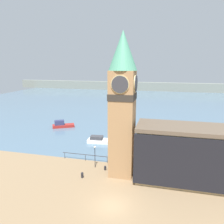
# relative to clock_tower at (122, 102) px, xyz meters

# --- Properties ---
(ground_plane) EXTENTS (160.00, 160.00, 0.00)m
(ground_plane) POSITION_rel_clock_tower_xyz_m (0.39, -7.64, -10.64)
(ground_plane) COLOR #846B4C
(water) EXTENTS (160.00, 120.00, 0.00)m
(water) POSITION_rel_clock_tower_xyz_m (0.39, 63.06, -10.65)
(water) COLOR slate
(water) RESTS_ON ground_plane
(far_shoreline) EXTENTS (180.00, 3.00, 5.00)m
(far_shoreline) POSITION_rel_clock_tower_xyz_m (0.39, 103.06, -8.14)
(far_shoreline) COLOR gray
(far_shoreline) RESTS_ON water
(pier_railing) EXTENTS (8.10, 0.08, 1.09)m
(pier_railing) POSITION_rel_clock_tower_xyz_m (-6.72, 2.81, -9.71)
(pier_railing) COLOR #333338
(pier_railing) RESTS_ON ground_plane
(clock_tower) EXTENTS (3.83, 3.83, 20.03)m
(clock_tower) POSITION_rel_clock_tower_xyz_m (0.00, 0.00, 0.00)
(clock_tower) COLOR #9E754C
(clock_tower) RESTS_ON ground_plane
(pier_building) EXTENTS (13.12, 5.81, 7.81)m
(pier_building) POSITION_rel_clock_tower_xyz_m (8.64, -0.13, -6.72)
(pier_building) COLOR tan
(pier_building) RESTS_ON ground_plane
(boat_near) EXTENTS (5.92, 2.67, 1.37)m
(boat_near) POSITION_rel_clock_tower_xyz_m (-6.75, 11.55, -10.14)
(boat_near) COLOR silver
(boat_near) RESTS_ON water
(boat_far) EXTENTS (5.65, 4.30, 1.84)m
(boat_far) POSITION_rel_clock_tower_xyz_m (-19.44, 19.83, -9.99)
(boat_far) COLOR maroon
(boat_far) RESTS_ON water
(mooring_bollard_near) EXTENTS (0.36, 0.36, 0.68)m
(mooring_bollard_near) POSITION_rel_clock_tower_xyz_m (-2.65, 0.44, -10.28)
(mooring_bollard_near) COLOR black
(mooring_bollard_near) RESTS_ON ground_plane
(mooring_bollard_far) EXTENTS (0.36, 0.36, 0.83)m
(mooring_bollard_far) POSITION_rel_clock_tower_xyz_m (-5.19, -2.55, -10.19)
(mooring_bollard_far) COLOR black
(mooring_bollard_far) RESTS_ON ground_plane
(lamp_post) EXTENTS (0.32, 0.32, 3.51)m
(lamp_post) POSITION_rel_clock_tower_xyz_m (-4.41, 0.88, -8.15)
(lamp_post) COLOR black
(lamp_post) RESTS_ON ground_plane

